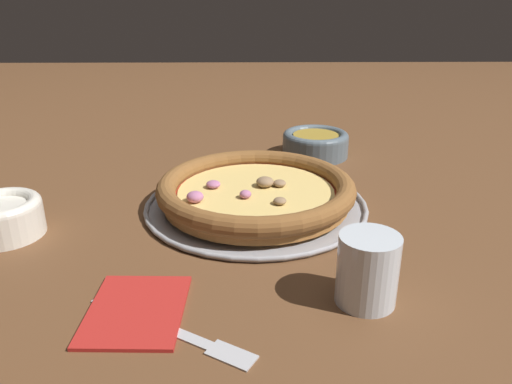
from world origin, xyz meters
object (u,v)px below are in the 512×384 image
(pizza_tray, at_px, (256,205))
(pizza, at_px, (256,191))
(drinking_cup, at_px, (368,269))
(bowl_near, at_px, (315,143))
(bowl_far, at_px, (3,216))
(fork, at_px, (176,332))
(napkin, at_px, (136,308))

(pizza_tray, bearing_deg, pizza, 118.48)
(drinking_cup, bearing_deg, bowl_near, -0.83)
(bowl_near, bearing_deg, pizza, 154.06)
(pizza, distance_m, drinking_cup, 0.26)
(bowl_near, relative_size, bowl_far, 1.25)
(pizza, xyz_separation_m, bowl_far, (-0.08, 0.33, -0.00))
(drinking_cup, height_order, fork, drinking_cup)
(pizza_tray, relative_size, bowl_near, 2.61)
(drinking_cup, bearing_deg, bowl_far, 70.55)
(bowl_near, height_order, drinking_cup, drinking_cup)
(drinking_cup, distance_m, napkin, 0.24)
(bowl_near, bearing_deg, bowl_far, 125.72)
(bowl_near, bearing_deg, fork, 159.59)
(napkin, xyz_separation_m, fork, (-0.03, -0.05, -0.00))
(pizza_tray, distance_m, bowl_far, 0.34)
(bowl_far, height_order, drinking_cup, drinking_cup)
(pizza_tray, xyz_separation_m, bowl_far, (-0.08, 0.33, 0.02))
(napkin, relative_size, fork, 0.71)
(pizza_tray, relative_size, pizza, 1.13)
(pizza_tray, bearing_deg, drinking_cup, -155.12)
(pizza, height_order, fork, pizza)
(pizza, distance_m, fork, 0.30)
(pizza, distance_m, bowl_far, 0.34)
(pizza_tray, xyz_separation_m, bowl_near, (0.24, -0.12, 0.02))
(napkin, distance_m, fork, 0.06)
(drinking_cup, bearing_deg, napkin, 93.81)
(napkin, bearing_deg, bowl_far, 50.32)
(bowl_far, relative_size, napkin, 0.81)
(bowl_near, xyz_separation_m, drinking_cup, (-0.48, 0.01, 0.01))
(drinking_cup, bearing_deg, fork, 104.81)
(bowl_far, relative_size, drinking_cup, 1.33)
(bowl_near, distance_m, drinking_cup, 0.48)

